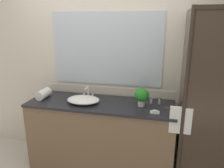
% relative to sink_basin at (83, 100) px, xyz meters
% --- Properties ---
extents(ground_plane, '(8.00, 8.00, 0.00)m').
position_rel_sink_basin_xyz_m(ground_plane, '(0.20, 0.04, -0.94)').
color(ground_plane, beige).
extents(wall_back_with_mirror, '(4.40, 0.06, 2.60)m').
position_rel_sink_basin_xyz_m(wall_back_with_mirror, '(0.20, 0.39, 0.37)').
color(wall_back_with_mirror, beige).
rests_on(wall_back_with_mirror, ground_plane).
extents(vanity_cabinet, '(1.80, 0.58, 0.90)m').
position_rel_sink_basin_xyz_m(vanity_cabinet, '(0.20, 0.05, -0.49)').
color(vanity_cabinet, brown).
rests_on(vanity_cabinet, ground_plane).
extents(shower_enclosure, '(1.20, 0.59, 2.00)m').
position_rel_sink_basin_xyz_m(shower_enclosure, '(1.48, -0.14, 0.08)').
color(shower_enclosure, '#2D2319').
rests_on(shower_enclosure, ground_plane).
extents(sink_basin, '(0.40, 0.31, 0.08)m').
position_rel_sink_basin_xyz_m(sink_basin, '(0.00, 0.00, 0.00)').
color(sink_basin, white).
rests_on(sink_basin, vanity_cabinet).
extents(faucet, '(0.17, 0.13, 0.16)m').
position_rel_sink_basin_xyz_m(faucet, '(0.00, 0.18, 0.01)').
color(faucet, silver).
rests_on(faucet, vanity_cabinet).
extents(potted_plant, '(0.17, 0.17, 0.22)m').
position_rel_sink_basin_xyz_m(potted_plant, '(0.70, 0.06, 0.09)').
color(potted_plant, beige).
rests_on(potted_plant, vanity_cabinet).
extents(soap_dish, '(0.10, 0.07, 0.04)m').
position_rel_sink_basin_xyz_m(soap_dish, '(0.87, -0.11, -0.02)').
color(soap_dish, silver).
rests_on(soap_dish, vanity_cabinet).
extents(amenity_bottle_body_wash, '(0.03, 0.03, 0.08)m').
position_rel_sink_basin_xyz_m(amenity_bottle_body_wash, '(0.81, 0.16, -0.00)').
color(amenity_bottle_body_wash, silver).
rests_on(amenity_bottle_body_wash, vanity_cabinet).
extents(amenity_bottle_shampoo, '(0.02, 0.02, 0.08)m').
position_rel_sink_basin_xyz_m(amenity_bottle_shampoo, '(0.91, 0.17, 0.00)').
color(amenity_bottle_shampoo, silver).
rests_on(amenity_bottle_shampoo, vanity_cabinet).
extents(rolled_towel_near_edge, '(0.12, 0.22, 0.12)m').
position_rel_sink_basin_xyz_m(rolled_towel_near_edge, '(-0.56, 0.04, 0.02)').
color(rolled_towel_near_edge, white).
rests_on(rolled_towel_near_edge, vanity_cabinet).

